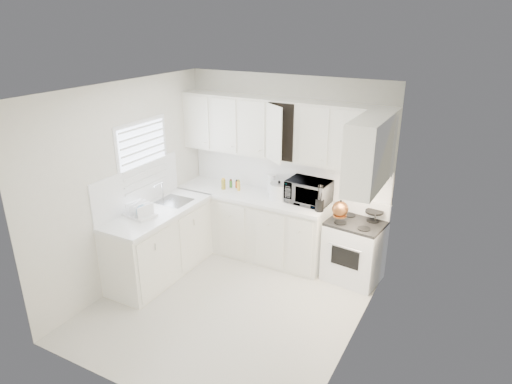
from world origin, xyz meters
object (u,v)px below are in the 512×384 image
Objects in this scene: microwave at (309,189)px; rice_cooker at (279,190)px; tea_kettle at (340,208)px; utensil_crock at (320,198)px; dish_rack at (139,209)px; stove at (355,243)px.

microwave reaches higher than rice_cooker.
utensil_crock is at bearing -160.05° from tea_kettle.
tea_kettle reaches higher than dish_rack.
rice_cooker is 0.66m from utensil_crock.
tea_kettle is 0.57m from microwave.
tea_kettle is 0.29m from utensil_crock.
utensil_crock is (0.24, -0.20, -0.01)m from microwave.
tea_kettle is (-0.18, -0.16, 0.52)m from stove.
utensil_crock is at bearing -8.06° from rice_cooker.
utensil_crock is 1.00× the size of dish_rack.
utensil_crock is at bearing 40.45° from dish_rack.
stove is 4.06× the size of rice_cooker.
dish_rack is (-2.23, -1.20, -0.01)m from tea_kettle.
tea_kettle is at bearing -5.87° from rice_cooker.
utensil_crock reaches higher than tea_kettle.
stove is 4.18× the size of tea_kettle.
rice_cooker is 1.88m from dish_rack.
microwave is 2.16× the size of rice_cooker.
utensil_crock reaches higher than rice_cooker.
stove is 0.93m from microwave.
stove is 2.91× the size of dish_rack.
microwave is at bearing -178.21° from stove.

